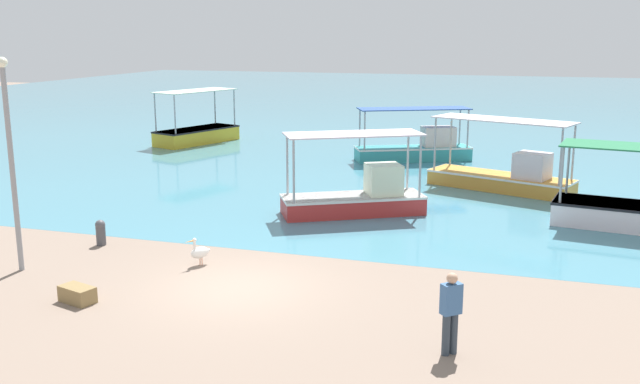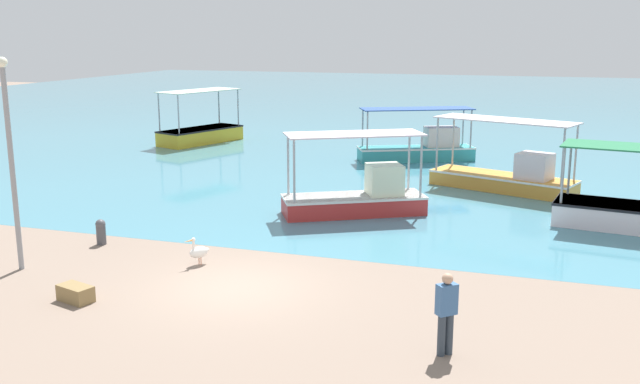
{
  "view_description": "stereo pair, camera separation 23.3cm",
  "coord_description": "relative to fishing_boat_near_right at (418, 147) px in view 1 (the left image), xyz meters",
  "views": [
    {
      "loc": [
        7.01,
        -15.41,
        6.23
      ],
      "look_at": [
        0.45,
        5.37,
        1.33
      ],
      "focal_mm": 40.0,
      "sensor_mm": 36.0,
      "label": 1
    },
    {
      "loc": [
        7.23,
        -15.34,
        6.23
      ],
      "look_at": [
        0.45,
        5.37,
        1.33
      ],
      "focal_mm": 40.0,
      "sensor_mm": 36.0,
      "label": 2
    }
  ],
  "objects": [
    {
      "name": "fishing_boat_far_right",
      "position": [
        -0.13,
        -11.24,
        0.01
      ],
      "size": [
        5.1,
        3.82,
        2.84
      ],
      "color": "red",
      "rests_on": "harbor_water"
    },
    {
      "name": "cargo_crate",
      "position": [
        -4.34,
        -21.4,
        -0.45
      ],
      "size": [
        0.96,
        0.7,
        0.39
      ],
      "primitive_type": "cube",
      "rotation": [
        0.0,
        0.0,
        2.86
      ],
      "color": "olive",
      "rests_on": "ground"
    },
    {
      "name": "fisherman_standing",
      "position": [
        4.4,
        -21.56,
        0.26
      ],
      "size": [
        0.44,
        0.43,
        1.69
      ],
      "color": "#323D49",
      "rests_on": "ground"
    },
    {
      "name": "fishing_boat_far_left",
      "position": [
        4.56,
        -5.78,
        -0.02
      ],
      "size": [
        6.02,
        3.56,
        2.85
      ],
      "color": "gold",
      "rests_on": "harbor_water"
    },
    {
      "name": "fishing_boat_near_left",
      "position": [
        -13.07,
        1.8,
        -0.05
      ],
      "size": [
        3.52,
        5.45,
        3.01
      ],
      "color": "gold",
      "rests_on": "harbor_water"
    },
    {
      "name": "mooring_bollard",
      "position": [
        -6.52,
        -17.24,
        -0.23
      ],
      "size": [
        0.3,
        0.3,
        0.77
      ],
      "color": "#47474C",
      "rests_on": "ground"
    },
    {
      "name": "ground",
      "position": [
        -1.12,
        -19.38,
        -0.65
      ],
      "size": [
        120.0,
        120.0,
        0.0
      ],
      "primitive_type": "plane",
      "color": "#836E5F"
    },
    {
      "name": "harbor_water",
      "position": [
        -1.12,
        28.62,
        -0.64
      ],
      "size": [
        110.0,
        90.0,
        0.0
      ],
      "primitive_type": "cube",
      "color": "teal",
      "rests_on": "ground"
    },
    {
      "name": "lamp_post",
      "position": [
        -7.21,
        -19.87,
        2.52
      ],
      "size": [
        0.28,
        0.28,
        5.63
      ],
      "color": "gray",
      "rests_on": "ground"
    },
    {
      "name": "fishing_boat_near_right",
      "position": [
        0.0,
        0.0,
        0.0
      ],
      "size": [
        5.78,
        3.81,
        2.59
      ],
      "color": "teal",
      "rests_on": "harbor_water"
    },
    {
      "name": "pelican",
      "position": [
        -2.84,
        -18.05,
        -0.27
      ],
      "size": [
        0.52,
        0.74,
        0.8
      ],
      "color": "#E0997A",
      "rests_on": "ground"
    }
  ]
}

